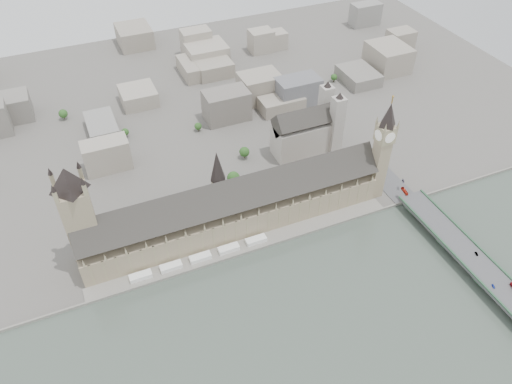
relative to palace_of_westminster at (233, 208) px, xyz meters
name	(u,v)px	position (x,y,z in m)	size (l,w,h in m)	color
ground	(242,241)	(0.00, -19.70, -22.71)	(900.00, 900.00, 0.00)	#595651
embankment_wall	(249,252)	(0.00, -34.70, -21.21)	(600.00, 1.50, 3.00)	slate
river_terrace	(245,246)	(0.00, -27.20, -21.71)	(270.00, 15.00, 2.00)	slate
terrace_tents	(200,257)	(-40.00, -26.70, -18.71)	(118.00, 7.00, 4.00)	white
palace_of_westminster	(233,208)	(0.00, 0.00, 0.00)	(265.00, 40.73, 55.44)	#8B755E
elizabeth_tower	(383,145)	(138.00, -11.70, 35.38)	(17.00, 17.00, 107.50)	#8B755E
victoria_tower	(78,214)	(-122.00, 6.30, 32.50)	(30.00, 30.00, 100.00)	#8B755E
central_tower	(218,175)	(-10.00, 6.30, 35.21)	(13.00, 13.00, 48.00)	gray
westminster_bridge	(462,252)	(162.00, -107.20, -17.58)	(25.00, 325.00, 10.25)	#474749
bridge_parapets	(503,287)	(162.00, -151.70, -11.88)	(25.00, 235.00, 1.15)	#30583B
westminster_abbey	(307,131)	(110.92, 75.30, 2.38)	(68.00, 36.00, 64.00)	gray
city_skyline_inland	(165,89)	(0.00, 225.30, -3.71)	(720.00, 360.00, 38.00)	gray
park_trees	(208,195)	(-10.00, 40.30, -15.21)	(110.00, 30.00, 15.00)	#234F1C
red_bus_north	(405,191)	(158.39, -30.42, -11.04)	(2.37, 10.15, 2.83)	red
car_blue	(493,286)	(155.97, -148.01, -11.80)	(1.55, 3.86, 1.32)	#192FA4
car_silver	(477,254)	(166.93, -116.94, -11.79)	(1.41, 4.04, 1.33)	gray
car_approach	(403,181)	(166.58, -17.17, -11.75)	(1.98, 4.87, 1.41)	gray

